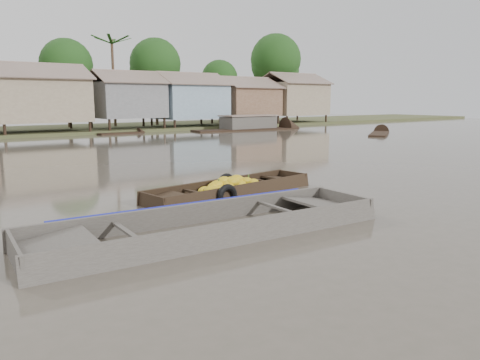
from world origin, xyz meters
TOP-DOWN VIEW (x-y plane):
  - ground at (0.00, 0.00)m, footprint 120.00×120.00m
  - riverbank at (3.03, 31.86)m, footprint 120.00×12.47m
  - banana_boat at (0.92, 2.42)m, footprint 5.59×1.98m
  - viewer_boat at (-1.62, -0.55)m, footprint 7.54×2.46m
  - distant_boats at (12.70, 24.29)m, footprint 47.48×15.04m

SIDE VIEW (x-z plane):
  - ground at x=0.00m, z-range 0.00..0.00m
  - viewer_boat at x=-1.62m, z-range -0.24..0.36m
  - banana_boat at x=0.92m, z-range -0.22..0.53m
  - distant_boats at x=12.70m, z-range -0.48..0.90m
  - riverbank at x=3.03m, z-range -2.04..8.18m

